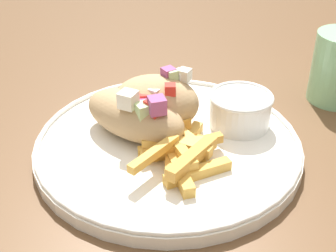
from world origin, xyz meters
name	(u,v)px	position (x,y,z in m)	size (l,w,h in m)	color
table	(191,185)	(0.00, 0.00, 0.71)	(1.51, 1.51, 0.78)	brown
plate	(168,144)	(-0.01, -0.03, 0.79)	(0.30, 0.30, 0.02)	white
pita_sandwich_near	(135,115)	(-0.04, -0.05, 0.82)	(0.14, 0.09, 0.06)	tan
pita_sandwich_far	(156,102)	(-0.04, -0.02, 0.82)	(0.13, 0.12, 0.07)	tan
fries_pile	(178,150)	(0.02, -0.05, 0.80)	(0.13, 0.13, 0.03)	gold
sauce_ramekin	(240,108)	(0.03, 0.05, 0.81)	(0.07, 0.07, 0.04)	white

